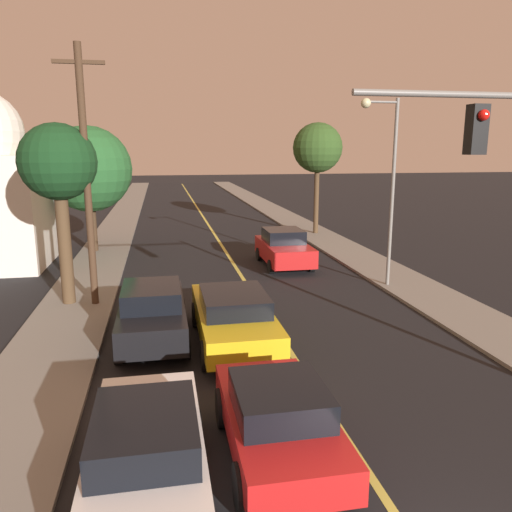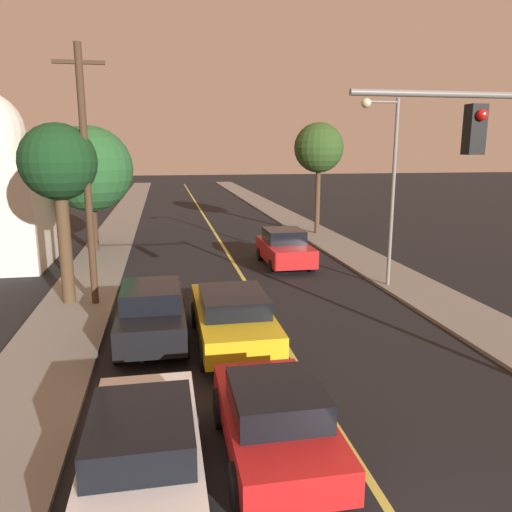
{
  "view_description": "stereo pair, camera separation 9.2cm",
  "coord_description": "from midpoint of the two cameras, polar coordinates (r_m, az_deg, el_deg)",
  "views": [
    {
      "loc": [
        -3.26,
        -3.89,
        5.37
      ],
      "look_at": [
        0.0,
        13.2,
        1.6
      ],
      "focal_mm": 35.0,
      "sensor_mm": 36.0,
      "label": 1
    },
    {
      "loc": [
        -3.16,
        -3.9,
        5.37
      ],
      "look_at": [
        0.0,
        13.2,
        1.6
      ],
      "focal_mm": 35.0,
      "sensor_mm": 36.0,
      "label": 2
    }
  ],
  "objects": [
    {
      "name": "road_surface",
      "position": [
        40.38,
        -5.85,
        4.52
      ],
      "size": [
        10.06,
        80.0,
        0.01
      ],
      "color": "black",
      "rests_on": "ground"
    },
    {
      "name": "sidewalk_left",
      "position": [
        40.36,
        -14.79,
        4.26
      ],
      "size": [
        2.5,
        80.0,
        0.12
      ],
      "color": "gray",
      "rests_on": "ground"
    },
    {
      "name": "sidewalk_right",
      "position": [
        41.35,
        2.88,
        4.83
      ],
      "size": [
        2.5,
        80.0,
        0.12
      ],
      "color": "gray",
      "rests_on": "ground"
    },
    {
      "name": "car_near_lane_front",
      "position": [
        9.12,
        2.49,
        -18.06
      ],
      "size": [
        1.87,
        3.9,
        1.45
      ],
      "color": "red",
      "rests_on": "ground"
    },
    {
      "name": "car_near_lane_second",
      "position": [
        13.94,
        -2.5,
        -6.84
      ],
      "size": [
        2.08,
        5.09,
        1.54
      ],
      "color": "gold",
      "rests_on": "ground"
    },
    {
      "name": "car_outer_lane_front",
      "position": [
        8.27,
        -12.44,
        -21.39
      ],
      "size": [
        1.84,
        4.4,
        1.6
      ],
      "color": "white",
      "rests_on": "ground"
    },
    {
      "name": "car_outer_lane_second",
      "position": [
        14.41,
        -11.65,
        -6.26
      ],
      "size": [
        1.92,
        4.56,
        1.66
      ],
      "color": "black",
      "rests_on": "ground"
    },
    {
      "name": "car_far_oncoming",
      "position": [
        23.16,
        3.39,
        0.93
      ],
      "size": [
        2.05,
        4.38,
        1.69
      ],
      "rotation": [
        0.0,
        0.0,
        3.14
      ],
      "color": "red",
      "rests_on": "ground"
    },
    {
      "name": "streetlamp_right",
      "position": [
        19.52,
        14.78,
        9.6
      ],
      "size": [
        1.48,
        0.36,
        7.04
      ],
      "color": "slate",
      "rests_on": "ground"
    },
    {
      "name": "utility_pole_left",
      "position": [
        17.47,
        -18.66,
        8.84
      ],
      "size": [
        1.6,
        0.24,
        8.49
      ],
      "color": "#422D1E",
      "rests_on": "ground"
    },
    {
      "name": "tree_left_near",
      "position": [
        26.99,
        -18.37,
        9.39
      ],
      "size": [
        4.32,
        4.32,
        6.38
      ],
      "color": "#3D2B1C",
      "rests_on": "ground"
    },
    {
      "name": "tree_left_far",
      "position": [
        17.85,
        -21.51,
        9.59
      ],
      "size": [
        2.52,
        2.52,
        6.07
      ],
      "color": "#4C3823",
      "rests_on": "ground"
    },
    {
      "name": "tree_right_near",
      "position": [
        31.4,
        7.28,
        12.1
      ],
      "size": [
        3.03,
        3.03,
        6.79
      ],
      "color": "#4C3823",
      "rests_on": "ground"
    }
  ]
}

